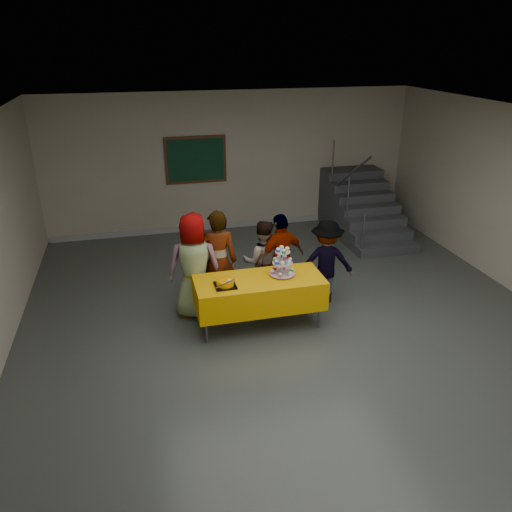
# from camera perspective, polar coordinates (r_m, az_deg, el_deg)

# --- Properties ---
(room_shell) EXTENTS (10.00, 10.04, 3.02)m
(room_shell) POSITION_cam_1_polar(r_m,az_deg,el_deg) (6.22, 6.30, 6.22)
(room_shell) COLOR #4C514C
(room_shell) RESTS_ON ground
(bake_table) EXTENTS (1.88, 0.78, 0.77)m
(bake_table) POSITION_cam_1_polar(r_m,az_deg,el_deg) (7.34, 0.38, -4.15)
(bake_table) COLOR #595960
(bake_table) RESTS_ON ground
(cupcake_stand) EXTENTS (0.38, 0.38, 0.44)m
(cupcake_stand) POSITION_cam_1_polar(r_m,az_deg,el_deg) (7.29, 3.03, -0.90)
(cupcake_stand) COLOR silver
(cupcake_stand) RESTS_ON bake_table
(bear_cake) EXTENTS (0.32, 0.36, 0.12)m
(bear_cake) POSITION_cam_1_polar(r_m,az_deg,el_deg) (7.03, -3.55, -3.02)
(bear_cake) COLOR black
(bear_cake) RESTS_ON bake_table
(schoolchild_a) EXTENTS (0.89, 0.66, 1.65)m
(schoolchild_a) POSITION_cam_1_polar(r_m,az_deg,el_deg) (7.57, -7.07, -1.14)
(schoolchild_a) COLOR slate
(schoolchild_a) RESTS_ON ground
(schoolchild_b) EXTENTS (0.66, 0.50, 1.65)m
(schoolchild_b) POSITION_cam_1_polar(r_m,az_deg,el_deg) (7.70, -4.37, -0.61)
(schoolchild_b) COLOR slate
(schoolchild_b) RESTS_ON ground
(schoolchild_c) EXTENTS (0.75, 0.64, 1.38)m
(schoolchild_c) POSITION_cam_1_polar(r_m,az_deg,el_deg) (8.01, 0.74, -0.60)
(schoolchild_c) COLOR slate
(schoolchild_c) RESTS_ON ground
(schoolchild_d) EXTENTS (0.94, 0.62, 1.49)m
(schoolchild_d) POSITION_cam_1_polar(r_m,az_deg,el_deg) (7.98, 2.86, -0.27)
(schoolchild_d) COLOR slate
(schoolchild_d) RESTS_ON ground
(schoolchild_e) EXTENTS (0.99, 0.73, 1.38)m
(schoolchild_e) POSITION_cam_1_polar(r_m,az_deg,el_deg) (8.07, 7.99, -0.62)
(schoolchild_e) COLOR slate
(schoolchild_e) RESTS_ON ground
(staircase) EXTENTS (1.30, 2.40, 2.04)m
(staircase) POSITION_cam_1_polar(r_m,az_deg,el_deg) (11.34, 11.78, 5.24)
(staircase) COLOR #424447
(staircase) RESTS_ON ground
(noticeboard) EXTENTS (1.30, 0.05, 1.00)m
(noticeboard) POSITION_cam_1_polar(r_m,az_deg,el_deg) (10.85, -6.89, 10.85)
(noticeboard) COLOR #472B16
(noticeboard) RESTS_ON ground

